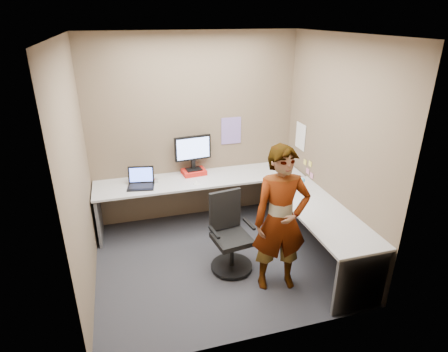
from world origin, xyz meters
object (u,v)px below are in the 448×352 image
object	(u,v)px
office_chair	(230,239)
person	(281,220)
monitor	(193,150)
desk	(242,201)

from	to	relation	value
office_chair	person	world-z (taller)	person
monitor	office_chair	xyz separation A→B (m)	(0.16, -1.32, -0.70)
desk	monitor	distance (m)	1.06
monitor	office_chair	size ratio (longest dim) A/B	0.56
monitor	person	distance (m)	1.90
person	monitor	bearing A→B (deg)	116.57
desk	person	world-z (taller)	person
desk	office_chair	xyz separation A→B (m)	(-0.34, -0.54, -0.20)
desk	office_chair	distance (m)	0.66
office_chair	monitor	bearing A→B (deg)	88.53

